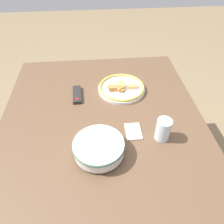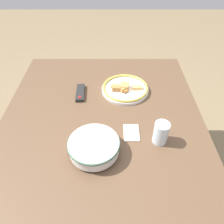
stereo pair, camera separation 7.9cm
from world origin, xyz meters
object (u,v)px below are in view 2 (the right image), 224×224
noodle_bowl (94,146)px  tv_remote (80,93)px  food_plate (125,89)px  drinking_glass (161,133)px

noodle_bowl → tv_remote: (0.43, 0.11, -0.03)m
food_plate → tv_remote: (-0.03, 0.27, -0.01)m
tv_remote → drinking_glass: 0.56m
tv_remote → drinking_glass: size_ratio=1.40×
food_plate → drinking_glass: drinking_glass is taller
noodle_bowl → drinking_glass: bearing=-77.5°
food_plate → noodle_bowl: bearing=161.1°
tv_remote → food_plate: bearing=-175.9°
tv_remote → drinking_glass: (-0.37, -0.42, 0.05)m
noodle_bowl → drinking_glass: 0.32m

